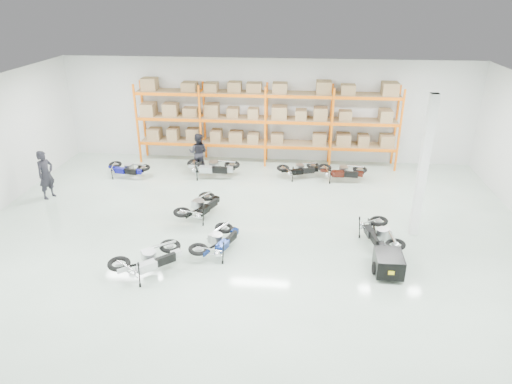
# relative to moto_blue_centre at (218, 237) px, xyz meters

# --- Properties ---
(room) EXTENTS (18.00, 18.00, 18.00)m
(room) POSITION_rel_moto_blue_centre_xyz_m (0.84, 1.25, 1.73)
(room) COLOR silver
(room) RESTS_ON ground
(pallet_rack) EXTENTS (11.28, 0.98, 3.62)m
(pallet_rack) POSITION_rel_moto_blue_centre_xyz_m (0.84, 7.70, 1.74)
(pallet_rack) COLOR orange
(pallet_rack) RESTS_ON ground
(structural_column) EXTENTS (0.25, 0.25, 4.50)m
(structural_column) POSITION_rel_moto_blue_centre_xyz_m (6.04, 1.75, 1.73)
(structural_column) COLOR white
(structural_column) RESTS_ON ground
(moto_blue_centre) EXTENTS (1.41, 1.89, 1.10)m
(moto_blue_centre) POSITION_rel_moto_blue_centre_xyz_m (0.00, 0.00, 0.00)
(moto_blue_centre) COLOR #07174A
(moto_blue_centre) RESTS_ON ground
(moto_silver_left) EXTENTS (1.95, 1.89, 1.18)m
(moto_silver_left) POSITION_rel_moto_blue_centre_xyz_m (-1.70, -1.21, 0.04)
(moto_silver_left) COLOR silver
(moto_silver_left) RESTS_ON ground
(moto_black_far_left) EXTENTS (1.47, 1.92, 1.12)m
(moto_black_far_left) POSITION_rel_moto_blue_centre_xyz_m (-1.00, 2.22, 0.01)
(moto_black_far_left) COLOR black
(moto_black_far_left) RESTS_ON ground
(moto_touring_right) EXTENTS (1.16, 1.86, 1.12)m
(moto_touring_right) POSITION_rel_moto_blue_centre_xyz_m (4.82, 0.88, 0.01)
(moto_touring_right) COLOR black
(moto_touring_right) RESTS_ON ground
(trailer) EXTENTS (0.82, 1.56, 0.65)m
(trailer) POSITION_rel_moto_blue_centre_xyz_m (4.82, -0.72, -0.14)
(trailer) COLOR black
(trailer) RESTS_ON ground
(moto_back_a) EXTENTS (1.73, 1.09, 1.04)m
(moto_back_a) POSITION_rel_moto_blue_centre_xyz_m (-4.76, 5.49, -0.03)
(moto_back_a) COLOR navy
(moto_back_a) RESTS_ON ground
(moto_back_b) EXTENTS (1.94, 1.01, 1.24)m
(moto_back_b) POSITION_rel_moto_blue_centre_xyz_m (-1.24, 5.84, 0.06)
(moto_back_b) COLOR #A7ACB1
(moto_back_b) RESTS_ON ground
(moto_back_c) EXTENTS (1.73, 1.25, 1.01)m
(moto_back_c) POSITION_rel_moto_blue_centre_xyz_m (2.36, 6.13, -0.04)
(moto_back_c) COLOR black
(moto_back_c) RESTS_ON ground
(moto_back_d) EXTENTS (1.76, 0.94, 1.11)m
(moto_back_d) POSITION_rel_moto_blue_centre_xyz_m (4.09, 5.96, 0.01)
(moto_back_d) COLOR #38110B
(moto_back_d) RESTS_ON ground
(person_left) EXTENTS (0.65, 0.78, 1.83)m
(person_left) POSITION_rel_moto_blue_centre_xyz_m (-6.96, 3.26, 0.40)
(person_left) COLOR black
(person_left) RESTS_ON ground
(person_back) EXTENTS (0.84, 0.67, 1.68)m
(person_back) POSITION_rel_moto_blue_centre_xyz_m (-1.92, 6.42, 0.32)
(person_back) COLOR black
(person_back) RESTS_ON ground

